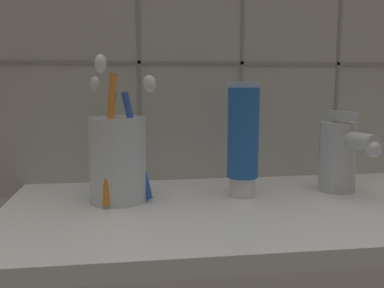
# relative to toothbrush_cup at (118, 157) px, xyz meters

# --- Properties ---
(sink_counter) EXTENTS (0.65, 0.32, 0.02)m
(sink_counter) POSITION_rel_toothbrush_cup_xyz_m (0.18, -0.04, -0.07)
(sink_counter) COLOR white
(sink_counter) RESTS_ON ground
(tile_wall_backsplash) EXTENTS (0.75, 0.02, 0.55)m
(tile_wall_backsplash) POSITION_rel_toothbrush_cup_xyz_m (0.18, 0.12, 0.19)
(tile_wall_backsplash) COLOR #B7B2A8
(tile_wall_backsplash) RESTS_ON ground
(toothbrush_cup) EXTENTS (0.10, 0.13, 0.19)m
(toothbrush_cup) POSITION_rel_toothbrush_cup_xyz_m (0.00, 0.00, 0.00)
(toothbrush_cup) COLOR silver
(toothbrush_cup) RESTS_ON sink_counter
(toothpaste_tube) EXTENTS (0.04, 0.04, 0.16)m
(toothpaste_tube) POSITION_rel_toothbrush_cup_xyz_m (0.17, -0.00, 0.02)
(toothpaste_tube) COLOR white
(toothpaste_tube) RESTS_ON sink_counter
(sink_faucet) EXTENTS (0.05, 0.11, 0.12)m
(sink_faucet) POSITION_rel_toothbrush_cup_xyz_m (0.32, 0.00, -0.00)
(sink_faucet) COLOR silver
(sink_faucet) RESTS_ON sink_counter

